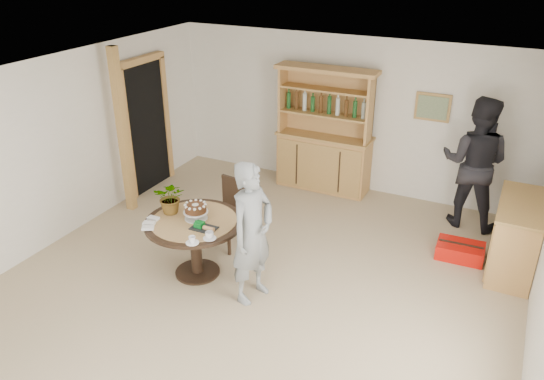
{
  "coord_description": "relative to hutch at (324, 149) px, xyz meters",
  "views": [
    {
      "loc": [
        2.52,
        -4.45,
        3.84
      ],
      "look_at": [
        -0.05,
        0.78,
        1.05
      ],
      "focal_mm": 35.0,
      "sensor_mm": 36.0,
      "label": 1
    }
  ],
  "objects": [
    {
      "name": "red_suitcase",
      "position": [
        2.43,
        -1.25,
        -0.59
      ],
      "size": [
        0.62,
        0.43,
        0.21
      ],
      "rotation": [
        0.0,
        0.0,
        0.04
      ],
      "color": "red",
      "rests_on": "ground"
    },
    {
      "name": "ground",
      "position": [
        0.3,
        -3.24,
        -0.69
      ],
      "size": [
        7.0,
        7.0,
        0.0
      ],
      "primitive_type": "plane",
      "color": "tan",
      "rests_on": "ground"
    },
    {
      "name": "dining_table",
      "position": [
        -0.49,
        -3.08,
        -0.08
      ],
      "size": [
        1.2,
        1.2,
        0.76
      ],
      "color": "black",
      "rests_on": "ground"
    },
    {
      "name": "coffee_cup_b",
      "position": [
        -0.21,
        -3.53,
        0.11
      ],
      "size": [
        0.15,
        0.15,
        0.08
      ],
      "color": "white",
      "rests_on": "dining_table"
    },
    {
      "name": "gift_tray",
      "position": [
        -0.28,
        -3.21,
        0.1
      ],
      "size": [
        0.3,
        0.2,
        0.08
      ],
      "color": "black",
      "rests_on": "dining_table"
    },
    {
      "name": "flower_vase",
      "position": [
        -0.84,
        -3.03,
        0.28
      ],
      "size": [
        0.47,
        0.44,
        0.42
      ],
      "primitive_type": "imported",
      "rotation": [
        0.0,
        0.0,
        0.35
      ],
      "color": "#3F7233",
      "rests_on": "dining_table"
    },
    {
      "name": "coffee_cup_a",
      "position": [
        -0.09,
        -3.36,
        0.11
      ],
      "size": [
        0.15,
        0.15,
        0.09
      ],
      "color": "white",
      "rests_on": "dining_table"
    },
    {
      "name": "napkins",
      "position": [
        -0.9,
        -3.4,
        0.09
      ],
      "size": [
        0.24,
        0.33,
        0.03
      ],
      "color": "white",
      "rests_on": "dining_table"
    },
    {
      "name": "teen_boy",
      "position": [
        0.36,
        -3.18,
        0.16
      ],
      "size": [
        0.53,
        0.69,
        1.7
      ],
      "primitive_type": "imported",
      "rotation": [
        0.0,
        0.0,
        1.35
      ],
      "color": "gray",
      "rests_on": "ground"
    },
    {
      "name": "adult_person",
      "position": [
        2.35,
        -0.24,
        0.27
      ],
      "size": [
        0.99,
        0.81,
        1.93
      ],
      "primitive_type": "imported",
      "rotation": [
        0.0,
        0.0,
        3.06
      ],
      "color": "black",
      "rests_on": "ground"
    },
    {
      "name": "room_shell",
      "position": [
        0.3,
        -3.23,
        1.05
      ],
      "size": [
        6.04,
        7.04,
        2.52
      ],
      "color": "white",
      "rests_on": "ground"
    },
    {
      "name": "birthday_cake",
      "position": [
        -0.49,
        -3.03,
        0.19
      ],
      "size": [
        0.3,
        0.3,
        0.2
      ],
      "color": "white",
      "rests_on": "dining_table"
    },
    {
      "name": "doorway",
      "position": [
        -2.63,
        -1.24,
        0.42
      ],
      "size": [
        0.13,
        1.1,
        2.18
      ],
      "color": "black",
      "rests_on": "ground"
    },
    {
      "name": "dining_chair",
      "position": [
        -0.48,
        -2.26,
        -0.15
      ],
      "size": [
        0.48,
        0.48,
        0.95
      ],
      "rotation": [
        0.0,
        0.0,
        -0.16
      ],
      "color": "black",
      "rests_on": "ground"
    },
    {
      "name": "sideboard",
      "position": [
        3.04,
        -1.24,
        -0.22
      ],
      "size": [
        0.54,
        1.26,
        0.94
      ],
      "color": "tan",
      "rests_on": "ground"
    },
    {
      "name": "pine_post",
      "position": [
        -2.4,
        -2.04,
        0.56
      ],
      "size": [
        0.12,
        0.12,
        2.5
      ],
      "primitive_type": "cube",
      "color": "#B1854A",
      "rests_on": "ground"
    },
    {
      "name": "hutch",
      "position": [
        0.0,
        0.0,
        0.0
      ],
      "size": [
        1.62,
        0.54,
        2.04
      ],
      "color": "tan",
      "rests_on": "ground"
    }
  ]
}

